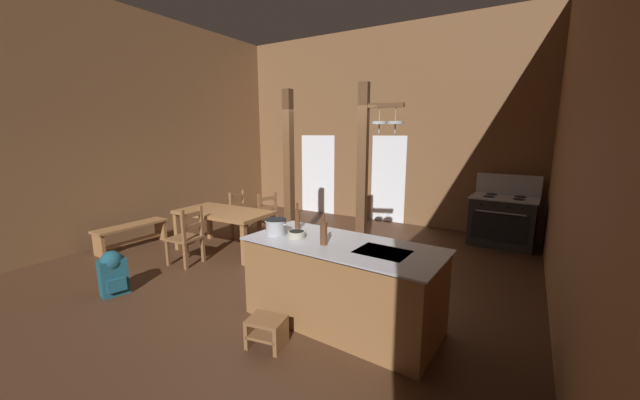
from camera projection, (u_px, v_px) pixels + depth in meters
name	position (u px, v px, depth m)	size (l,w,h in m)	color
ground_plane	(270.00, 278.00, 5.26)	(7.94, 8.90, 0.10)	#422819
wall_back	(377.00, 127.00, 8.30)	(7.94, 0.14, 4.48)	brown
wall_left	(118.00, 126.00, 6.67)	(0.14, 8.90, 4.48)	brown
wall_right	(594.00, 117.00, 2.99)	(0.14, 8.90, 4.48)	brown
glazed_door_back_left	(318.00, 174.00, 9.28)	(1.00, 0.01, 2.05)	white
glazed_panel_back_right	(388.00, 179.00, 8.29)	(0.84, 0.01, 2.05)	white
kitchen_island	(342.00, 284.00, 3.86)	(2.21, 1.09, 0.93)	olive
stove_range	(502.00, 220.00, 6.62)	(1.19, 0.88, 1.32)	black
support_post_with_pot_rack	(365.00, 173.00, 5.24)	(0.67, 0.27, 2.83)	brown
support_post_center	(289.00, 173.00, 6.07)	(0.14, 0.14, 2.83)	brown
step_stool	(267.00, 330.00, 3.47)	(0.41, 0.34, 0.30)	brown
dining_table	(224.00, 216.00, 6.25)	(1.73, 0.96, 0.74)	olive
ladderback_chair_near_window	(272.00, 219.00, 6.85)	(0.55, 0.55, 0.95)	brown
ladderback_chair_by_post	(187.00, 237.00, 5.62)	(0.48, 0.48, 0.95)	brown
ladderback_chair_at_table_end	(243.00, 216.00, 7.07)	(0.45, 0.45, 0.95)	brown
bench_along_left_wall	(132.00, 232.00, 6.47)	(0.37, 1.30, 0.44)	olive
backpack	(113.00, 272.00, 4.58)	(0.35, 0.37, 0.60)	#194756
stockpot_on_counter	(276.00, 227.00, 4.09)	(0.32, 0.25, 0.19)	#A8AAB2
mixing_bowl_on_counter	(297.00, 234.00, 3.99)	(0.20, 0.20, 0.07)	#B2A893
bottle_tall_on_counter	(324.00, 233.00, 3.71)	(0.08, 0.08, 0.33)	#56331E
bottle_short_on_counter	(297.00, 219.00, 4.29)	(0.06, 0.06, 0.34)	#56331E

